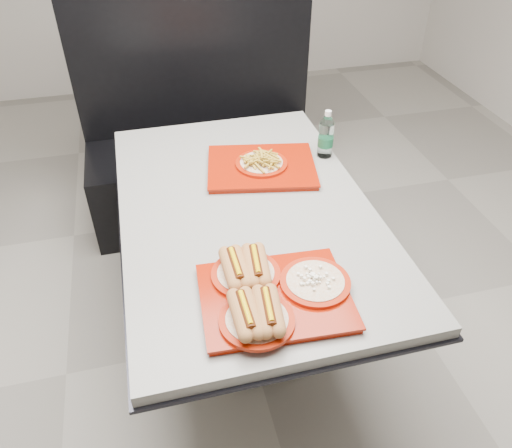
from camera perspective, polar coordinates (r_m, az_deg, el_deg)
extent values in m
plane|color=gray|center=(2.35, -0.93, -12.88)|extent=(6.00, 6.00, 0.00)
cylinder|color=black|center=(2.33, -0.94, -12.50)|extent=(0.52, 0.52, 0.05)
cylinder|color=black|center=(2.06, -1.04, -6.25)|extent=(0.11, 0.11, 0.66)
cube|color=black|center=(1.85, -1.15, 0.94)|extent=(0.92, 1.42, 0.01)
cube|color=gray|center=(1.83, -1.16, 1.56)|extent=(0.90, 1.40, 0.04)
cube|color=black|center=(2.95, -5.58, 5.20)|extent=(1.30, 0.55, 0.45)
cube|color=black|center=(2.90, -7.13, 17.29)|extent=(1.30, 0.10, 1.10)
cube|color=#8F1503|center=(1.47, 2.18, -8.50)|extent=(0.44, 0.35, 0.02)
cube|color=#8F1503|center=(1.46, 2.19, -8.17)|extent=(0.45, 0.36, 0.01)
cylinder|color=#9B1A05|center=(1.38, 0.10, -10.92)|extent=(0.21, 0.21, 0.01)
cylinder|color=silver|center=(1.38, 0.10, -10.76)|extent=(0.17, 0.17, 0.00)
cylinder|color=#9B1A05|center=(1.51, -1.18, -5.74)|extent=(0.21, 0.21, 0.01)
cylinder|color=silver|center=(1.50, -1.18, -5.58)|extent=(0.17, 0.17, 0.00)
cylinder|color=#9B1A05|center=(1.49, 6.78, -6.59)|extent=(0.21, 0.21, 0.01)
cylinder|color=silver|center=(1.49, 6.80, -6.43)|extent=(0.17, 0.17, 0.00)
cube|color=#8F1503|center=(2.02, 0.62, 6.41)|extent=(0.47, 0.40, 0.02)
cube|color=#8F1503|center=(2.02, 0.62, 6.70)|extent=(0.48, 0.41, 0.01)
cylinder|color=#9B1A05|center=(2.01, 0.63, 6.93)|extent=(0.21, 0.21, 0.01)
cylinder|color=silver|center=(2.01, 0.63, 7.08)|extent=(0.17, 0.17, 0.00)
cylinder|color=silver|center=(2.11, 7.97, 9.53)|extent=(0.06, 0.06, 0.15)
cylinder|color=#165A37|center=(2.11, 7.95, 9.35)|extent=(0.06, 0.06, 0.04)
cone|color=silver|center=(2.07, 8.19, 11.75)|extent=(0.06, 0.06, 0.03)
cylinder|color=silver|center=(2.05, 8.26, 12.42)|extent=(0.03, 0.03, 0.02)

